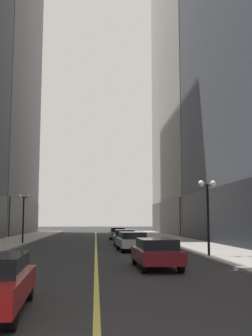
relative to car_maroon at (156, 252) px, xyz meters
The scene contains 10 objects.
ground_plane 19.74m from the car_maroon, 97.75° to the left, with size 200.00×200.00×0.00m, color #2D2D30.
sidewalk_left 22.39m from the car_maroon, 119.17° to the left, with size 4.50×78.00×0.15m, color #ADA8A0.
sidewalk_right 20.34m from the car_maroon, 74.04° to the left, with size 4.50×78.00×0.15m, color #ADA8A0.
lane_centre_stripe 19.74m from the car_maroon, 97.75° to the left, with size 0.16×70.00×0.01m, color #E5D64C.
car_maroon is the anchor object (origin of this frame).
car_silver 10.48m from the car_maroon, 90.89° to the left, with size 2.06×4.68×1.32m.
car_green 17.19m from the car_maroon, 90.74° to the left, with size 1.98×4.74×1.32m.
car_grey 27.54m from the car_maroon, 90.60° to the left, with size 1.72×4.25×1.32m.
street_lamp_left_far 20.71m from the car_maroon, 116.15° to the left, with size 1.06×0.36×4.43m.
street_lamp_right_mid 6.63m from the car_maroon, 52.38° to the left, with size 1.06×0.36×4.43m.
Camera 1 is at (-0.04, -3.04, 2.15)m, focal length 43.97 mm.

